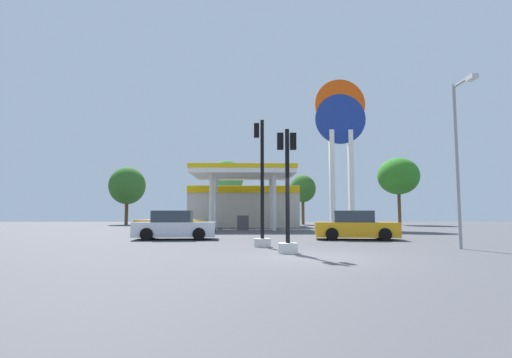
{
  "coord_description": "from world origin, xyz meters",
  "views": [
    {
      "loc": [
        -1.94,
        -11.69,
        1.33
      ],
      "look_at": [
        -1.3,
        16.74,
        3.83
      ],
      "focal_mm": 26.95,
      "sensor_mm": 36.0,
      "label": 1
    }
  ],
  "objects": [
    {
      "name": "ground_plane",
      "position": [
        0.0,
        0.0,
        0.0
      ],
      "size": [
        90.0,
        90.0,
        0.0
      ],
      "primitive_type": "plane",
      "color": "#47474C",
      "rests_on": "ground"
    },
    {
      "name": "tree_3",
      "position": [
        14.75,
        30.15,
        5.33
      ],
      "size": [
        4.49,
        4.49,
        7.38
      ],
      "color": "brown",
      "rests_on": "ground"
    },
    {
      "name": "car_0",
      "position": [
        -5.56,
        7.72,
        0.65
      ],
      "size": [
        4.09,
        2.0,
        1.43
      ],
      "color": "black",
      "rests_on": "ground"
    },
    {
      "name": "tree_1",
      "position": [
        -4.33,
        32.08,
        5.34
      ],
      "size": [
        3.9,
        3.9,
        7.33
      ],
      "color": "brown",
      "rests_on": "ground"
    },
    {
      "name": "traffic_signal_0",
      "position": [
        -1.38,
        3.45,
        1.59
      ],
      "size": [
        0.66,
        0.69,
        5.03
      ],
      "color": "silver",
      "rests_on": "ground"
    },
    {
      "name": "gas_station",
      "position": [
        -2.28,
        24.93,
        2.18
      ],
      "size": [
        10.01,
        13.88,
        4.84
      ],
      "color": "beige",
      "rests_on": "ground"
    },
    {
      "name": "tree_0",
      "position": [
        -15.6,
        32.1,
        4.37
      ],
      "size": [
        4.05,
        4.05,
        6.5
      ],
      "color": "brown",
      "rests_on": "ground"
    },
    {
      "name": "traffic_signal_1",
      "position": [
        -0.6,
        1.14,
        1.56
      ],
      "size": [
        0.66,
        0.69,
        4.15
      ],
      "color": "silver",
      "rests_on": "ground"
    },
    {
      "name": "corner_streetlamp",
      "position": [
        5.93,
        2.2,
        3.79
      ],
      "size": [
        0.24,
        1.48,
        6.21
      ],
      "color": "gray",
      "rests_on": "ground"
    },
    {
      "name": "car_2",
      "position": [
        3.44,
        7.42,
        0.65
      ],
      "size": [
        4.19,
        2.26,
        1.43
      ],
      "color": "black",
      "rests_on": "ground"
    },
    {
      "name": "tree_2",
      "position": [
        4.31,
        31.41,
        4.01
      ],
      "size": [
        2.93,
        2.93,
        5.58
      ],
      "color": "brown",
      "rests_on": "ground"
    },
    {
      "name": "car_1",
      "position": [
        -6.72,
        12.38,
        0.66
      ],
      "size": [
        4.36,
        2.72,
        1.46
      ],
      "color": "black",
      "rests_on": "ground"
    },
    {
      "name": "station_pole_sign",
      "position": [
        6.15,
        20.96,
        8.33
      ],
      "size": [
        4.39,
        0.56,
        12.97
      ],
      "color": "white",
      "rests_on": "ground"
    }
  ]
}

